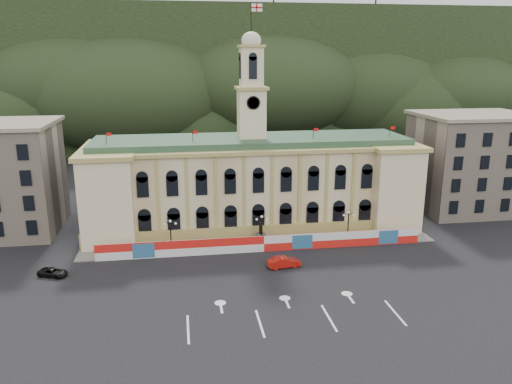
{
  "coord_description": "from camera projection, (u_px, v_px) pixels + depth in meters",
  "views": [
    {
      "loc": [
        -12.06,
        -55.33,
        28.9
      ],
      "look_at": [
        -0.76,
        18.0,
        8.67
      ],
      "focal_mm": 35.0,
      "sensor_mm": 36.0,
      "label": 1
    }
  ],
  "objects": [
    {
      "name": "city_hall",
      "position": [
        252.0,
        182.0,
        86.41
      ],
      "size": [
        56.2,
        17.6,
        37.1
      ],
      "color": "beige",
      "rests_on": "ground"
    },
    {
      "name": "red_sedan",
      "position": [
        284.0,
        262.0,
        70.51
      ],
      "size": [
        2.93,
        5.2,
        1.57
      ],
      "primitive_type": "imported",
      "rotation": [
        0.0,
        0.0,
        1.71
      ],
      "color": "#A8130C",
      "rests_on": "ground"
    },
    {
      "name": "lamp_right",
      "position": [
        348.0,
        224.0,
        79.59
      ],
      "size": [
        1.96,
        0.44,
        5.15
      ],
      "color": "black",
      "rests_on": "ground"
    },
    {
      "name": "lamp_center",
      "position": [
        262.0,
        228.0,
        77.53
      ],
      "size": [
        1.96,
        0.44,
        5.15
      ],
      "color": "black",
      "rests_on": "ground"
    },
    {
      "name": "black_suv",
      "position": [
        53.0,
        272.0,
        67.67
      ],
      "size": [
        4.7,
        5.38,
        1.13
      ],
      "primitive_type": "imported",
      "rotation": [
        0.0,
        0.0,
        1.19
      ],
      "color": "black",
      "rests_on": "ground"
    },
    {
      "name": "hoarding_fence",
      "position": [
        264.0,
        244.0,
        76.18
      ],
      "size": [
        50.0,
        0.44,
        2.5
      ],
      "color": "red",
      "rests_on": "ground"
    },
    {
      "name": "ground",
      "position": [
        284.0,
        296.0,
        62.13
      ],
      "size": [
        260.0,
        260.0,
        0.0
      ],
      "primitive_type": "plane",
      "color": "black",
      "rests_on": "ground"
    },
    {
      "name": "lane_markings",
      "position": [
        293.0,
        316.0,
        57.36
      ],
      "size": [
        26.0,
        10.0,
        0.02
      ],
      "primitive_type": null,
      "color": "white",
      "rests_on": "ground"
    },
    {
      "name": "pavement",
      "position": [
        261.0,
        244.0,
        79.04
      ],
      "size": [
        56.0,
        5.5,
        0.16
      ],
      "primitive_type": "cube",
      "color": "slate",
      "rests_on": "ground"
    },
    {
      "name": "side_building_right",
      "position": [
        471.0,
        162.0,
        95.49
      ],
      "size": [
        21.0,
        17.0,
        18.6
      ],
      "color": "#BEA992",
      "rests_on": "ground"
    },
    {
      "name": "hill_ridge",
      "position": [
        213.0,
        84.0,
        173.33
      ],
      "size": [
        230.0,
        80.0,
        64.0
      ],
      "color": "black",
      "rests_on": "ground"
    },
    {
      "name": "lamp_left",
      "position": [
        171.0,
        233.0,
        75.48
      ],
      "size": [
        1.96,
        0.44,
        5.15
      ],
      "color": "black",
      "rests_on": "ground"
    },
    {
      "name": "statue",
      "position": [
        261.0,
        237.0,
        78.98
      ],
      "size": [
        1.4,
        1.4,
        3.72
      ],
      "color": "#595651",
      "rests_on": "ground"
    }
  ]
}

